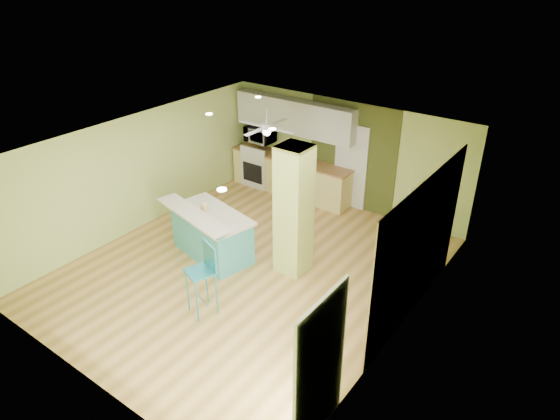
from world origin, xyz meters
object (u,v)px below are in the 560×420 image
(fruit_bowl, at_px, (305,161))
(side_counter, at_px, (406,274))
(peninsula, at_px, (211,233))
(canister, at_px, (205,208))
(bar_stool, at_px, (205,268))

(fruit_bowl, bearing_deg, side_counter, -31.24)
(side_counter, bearing_deg, peninsula, -163.94)
(fruit_bowl, xyz_separation_m, canister, (-0.23, -3.17, 0.02))
(peninsula, height_order, fruit_bowl, peninsula)
(side_counter, relative_size, canister, 8.79)
(side_counter, bearing_deg, bar_stool, -136.54)
(bar_stool, distance_m, canister, 1.87)
(bar_stool, xyz_separation_m, canister, (-1.28, 1.36, 0.15))
(canister, bearing_deg, side_counter, 14.97)
(bar_stool, relative_size, fruit_bowl, 3.73)
(bar_stool, height_order, fruit_bowl, bar_stool)
(side_counter, height_order, canister, canister)
(side_counter, xyz_separation_m, canister, (-3.78, -1.01, 0.56))
(peninsula, distance_m, bar_stool, 1.78)
(peninsula, distance_m, canister, 0.54)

